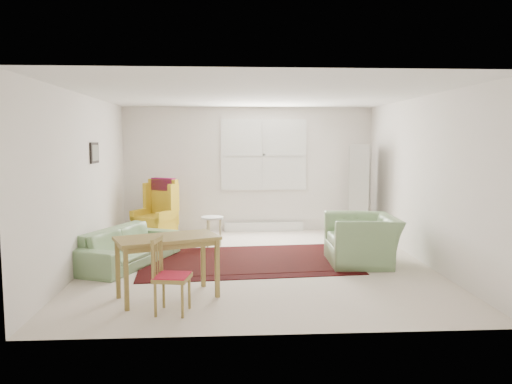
{
  "coord_description": "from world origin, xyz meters",
  "views": [
    {
      "loc": [
        -0.46,
        -7.31,
        1.85
      ],
      "look_at": [
        0.0,
        0.3,
        1.05
      ],
      "focal_mm": 35.0,
      "sensor_mm": 36.0,
      "label": 1
    }
  ],
  "objects": [
    {
      "name": "sofa",
      "position": [
        -1.92,
        0.07,
        0.38
      ],
      "size": [
        1.4,
        2.01,
        0.75
      ],
      "primitive_type": "imported",
      "rotation": [
        0.0,
        0.0,
        1.17
      ],
      "color": "#779B67",
      "rests_on": "ground"
    },
    {
      "name": "armchair",
      "position": [
        1.57,
        -0.08,
        0.44
      ],
      "size": [
        1.02,
        1.16,
        0.87
      ],
      "primitive_type": "imported",
      "rotation": [
        0.0,
        0.0,
        -1.61
      ],
      "color": "#779B67",
      "rests_on": "ground"
    },
    {
      "name": "cabinet",
      "position": [
        2.09,
        1.97,
        0.88
      ],
      "size": [
        0.58,
        0.79,
        1.76
      ],
      "primitive_type": null,
      "rotation": [
        0.0,
        0.0,
        -0.34
      ],
      "color": "silver",
      "rests_on": "ground"
    },
    {
      "name": "wingback_chair",
      "position": [
        -1.8,
        2.0,
        0.56
      ],
      "size": [
        0.9,
        0.92,
        1.13
      ],
      "primitive_type": null,
      "rotation": [
        0.0,
        0.0,
        -0.5
      ],
      "color": "gold",
      "rests_on": "ground"
    },
    {
      "name": "coffee_table",
      "position": [
        1.45,
        -0.14,
        0.19
      ],
      "size": [
        0.5,
        0.5,
        0.39
      ],
      "primitive_type": null,
      "rotation": [
        0.0,
        0.0,
        -0.06
      ],
      "color": "#462915",
      "rests_on": "ground"
    },
    {
      "name": "desk",
      "position": [
        -1.15,
        -1.55,
        0.37
      ],
      "size": [
        1.29,
        0.98,
        0.73
      ],
      "primitive_type": null,
      "rotation": [
        0.0,
        0.0,
        0.4
      ],
      "color": "olive",
      "rests_on": "ground"
    },
    {
      "name": "room",
      "position": [
        0.02,
        0.21,
        1.26
      ],
      "size": [
        5.04,
        5.54,
        2.51
      ],
      "color": "beige",
      "rests_on": "ground"
    },
    {
      "name": "desk_chair",
      "position": [
        -1.04,
        -2.08,
        0.41
      ],
      "size": [
        0.42,
        0.42,
        0.82
      ],
      "primitive_type": null,
      "rotation": [
        0.0,
        0.0,
        1.39
      ],
      "color": "olive",
      "rests_on": "ground"
    },
    {
      "name": "rug",
      "position": [
        -0.16,
        0.16,
        0.02
      ],
      "size": [
        3.32,
        2.29,
        0.03
      ],
      "primitive_type": null,
      "rotation": [
        0.0,
        0.0,
        0.08
      ],
      "color": "black",
      "rests_on": "ground"
    },
    {
      "name": "stool",
      "position": [
        -0.71,
        1.3,
        0.26
      ],
      "size": [
        0.42,
        0.42,
        0.52
      ],
      "primitive_type": null,
      "rotation": [
        0.0,
        0.0,
        -0.07
      ],
      "color": "white",
      "rests_on": "ground"
    }
  ]
}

